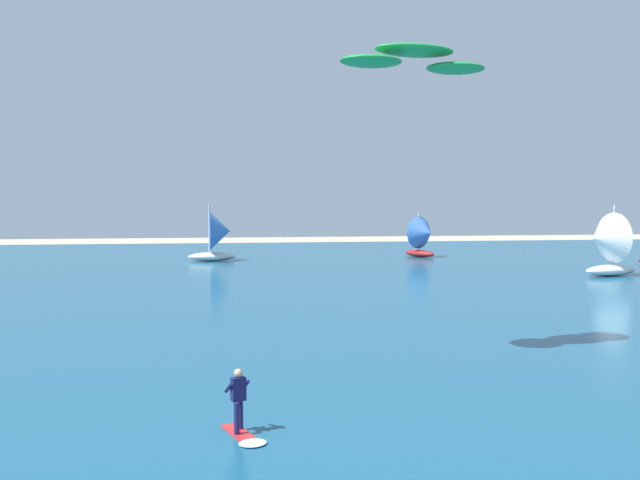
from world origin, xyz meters
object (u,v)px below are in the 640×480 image
at_px(sailboat_heeled_over, 218,235).
at_px(kitesurfer, 241,412).
at_px(sailboat_near_shore, 605,244).
at_px(kite, 414,59).
at_px(sailboat_outermost, 424,236).

bearing_deg(sailboat_heeled_over, kitesurfer, -89.07).
distance_m(kitesurfer, sailboat_heeled_over, 50.07).
xyz_separation_m(sailboat_near_shore, sailboat_heeled_over, (-29.24, 17.14, -0.07)).
relative_size(kitesurfer, kite, 0.33).
distance_m(kite, sailboat_near_shore, 34.22).
distance_m(sailboat_near_shore, sailboat_outermost, 20.50).
height_order(sailboat_near_shore, sailboat_heeled_over, sailboat_near_shore).
height_order(sailboat_near_shore, sailboat_outermost, sailboat_near_shore).
bearing_deg(sailboat_near_shore, sailboat_outermost, 115.67).
bearing_deg(sailboat_near_shore, sailboat_heeled_over, 149.62).
relative_size(kite, sailboat_near_shore, 1.14).
relative_size(kite, sailboat_outermost, 1.35).
relative_size(kitesurfer, sailboat_heeled_over, 0.38).
bearing_deg(sailboat_outermost, kitesurfer, -110.84).
height_order(kite, sailboat_heeled_over, kite).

